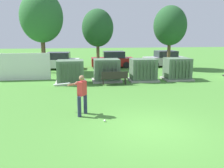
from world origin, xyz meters
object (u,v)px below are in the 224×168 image
(transformer_mid_east, at_px, (143,70))
(parked_car_right_of_center, at_px, (165,59))
(park_bench, at_px, (115,77))
(parked_car_left_of_center, at_px, (113,60))
(transformer_east, at_px, (177,69))
(parked_car_leftmost, at_px, (58,61))
(sports_ball, at_px, (105,121))
(batter, at_px, (81,93))
(transformer_west, at_px, (71,72))
(transformer_mid_west, at_px, (107,71))

(transformer_mid_east, height_order, parked_car_right_of_center, same)
(park_bench, height_order, parked_car_left_of_center, parked_car_left_of_center)
(transformer_east, height_order, parked_car_leftmost, same)
(park_bench, xyz_separation_m, parked_car_leftmost, (-4.39, 7.98, 0.22))
(sports_ball, distance_m, parked_car_left_of_center, 15.58)
(parked_car_leftmost, bearing_deg, batter, -81.54)
(transformer_mid_east, distance_m, parked_car_left_of_center, 7.40)
(transformer_east, xyz_separation_m, parked_car_right_of_center, (1.60, 7.24, -0.04))
(parked_car_leftmost, xyz_separation_m, parked_car_left_of_center, (5.42, 0.46, 0.00))
(transformer_west, bearing_deg, parked_car_leftmost, 101.39)
(transformer_west, relative_size, transformer_mid_west, 1.00)
(transformer_east, distance_m, park_bench, 5.09)
(park_bench, distance_m, parked_car_right_of_center, 10.70)
(parked_car_left_of_center, bearing_deg, parked_car_leftmost, -175.18)
(batter, relative_size, sports_ball, 19.33)
(transformer_west, distance_m, sports_ball, 8.00)
(batter, height_order, parked_car_right_of_center, batter)
(transformer_mid_east, relative_size, transformer_east, 1.00)
(parked_car_leftmost, bearing_deg, park_bench, -61.18)
(park_bench, xyz_separation_m, batter, (-2.32, -5.95, 0.44))
(parked_car_leftmost, distance_m, parked_car_right_of_center, 10.93)
(transformer_east, bearing_deg, sports_ball, -127.84)
(parked_car_left_of_center, bearing_deg, parked_car_right_of_center, 0.39)
(sports_ball, bearing_deg, park_bench, 78.47)
(transformer_mid_west, bearing_deg, parked_car_left_of_center, 78.74)
(batter, xyz_separation_m, sports_ball, (0.90, -0.98, -0.93))
(batter, relative_size, parked_car_leftmost, 0.40)
(transformer_mid_east, bearing_deg, parked_car_left_of_center, 99.69)
(batter, distance_m, parked_car_right_of_center, 16.93)
(transformer_mid_west, xyz_separation_m, sports_ball, (-1.03, -8.22, -0.74))
(transformer_mid_west, relative_size, sports_ball, 23.33)
(transformer_east, distance_m, parked_car_left_of_center, 8.19)
(transformer_mid_west, bearing_deg, transformer_west, -170.93)
(transformer_east, bearing_deg, park_bench, -165.97)
(transformer_mid_west, height_order, park_bench, transformer_mid_west)
(transformer_east, height_order, park_bench, transformer_east)
(transformer_mid_west, relative_size, batter, 1.21)
(transformer_east, relative_size, park_bench, 1.16)
(transformer_west, relative_size, transformer_east, 1.00)
(transformer_mid_east, xyz_separation_m, parked_car_right_of_center, (4.25, 7.34, -0.04))
(park_bench, relative_size, sports_ball, 20.16)
(parked_car_left_of_center, bearing_deg, park_bench, -96.99)
(batter, height_order, parked_car_left_of_center, batter)
(transformer_west, distance_m, transformer_east, 7.90)
(transformer_east, xyz_separation_m, batter, (-7.25, -7.19, 0.19))
(transformer_east, distance_m, parked_car_right_of_center, 7.42)
(parked_car_left_of_center, bearing_deg, transformer_west, -117.85)
(parked_car_leftmost, bearing_deg, transformer_mid_west, -59.12)
(park_bench, xyz_separation_m, sports_ball, (-1.41, -6.93, -0.49))
(transformer_east, xyz_separation_m, sports_ball, (-6.34, -8.17, -0.74))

